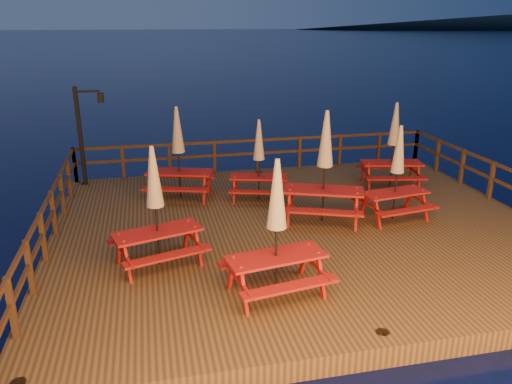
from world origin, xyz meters
TOP-DOWN VIEW (x-y plane):
  - ground at (0.00, 0.00)m, footprint 500.00×500.00m
  - deck at (0.00, 0.00)m, footprint 12.00×10.00m
  - deck_piles at (0.00, 0.00)m, footprint 11.44×9.44m
  - railing at (0.00, 1.78)m, footprint 11.80×9.75m
  - lamp_post at (-5.39, 4.55)m, footprint 0.85×0.18m
  - headland_right at (185.00, 230.00)m, footprint 230.40×86.40m
  - picnic_table_0 at (-1.41, -3.03)m, footprint 2.05×1.78m
  - picnic_table_1 at (0.64, 0.15)m, footprint 2.43×2.23m
  - picnic_table_2 at (-3.50, -1.38)m, footprint 2.13×1.91m
  - picnic_table_3 at (2.46, -0.10)m, footprint 1.90×1.65m
  - picnic_table_4 at (-0.59, 2.06)m, footprint 1.91×1.71m
  - picnic_table_5 at (3.58, 2.31)m, footprint 2.05×1.80m
  - picnic_table_6 at (-2.76, 2.68)m, footprint 2.19×1.97m

SIDE VIEW (x-z plane):
  - deck_piles at x=0.00m, z-range -1.00..0.40m
  - ground at x=0.00m, z-range 0.00..0.00m
  - deck at x=0.00m, z-range 0.00..0.40m
  - railing at x=0.00m, z-range 0.61..1.71m
  - picnic_table_4 at x=-0.59m, z-range 0.44..2.74m
  - picnic_table_3 at x=2.46m, z-range 0.45..2.88m
  - picnic_table_2 at x=-3.50m, z-range 0.45..3.00m
  - picnic_table_5 at x=3.58m, z-range 0.45..3.02m
  - picnic_table_0 at x=-1.41m, z-range 0.45..3.06m
  - picnic_table_6 at x=-2.76m, z-range 0.45..3.07m
  - picnic_table_1 at x=0.64m, z-range 0.46..3.28m
  - lamp_post at x=-5.39m, z-range 0.70..3.70m
  - headland_right at x=185.00m, z-range 0.00..7.00m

